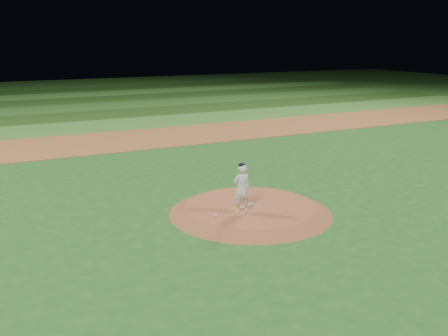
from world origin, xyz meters
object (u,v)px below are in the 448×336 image
object	(u,v)px
rosin_bag	(216,215)
pitcher_on_mound	(242,188)
pitching_rubber	(247,206)
pitchers_mound	(250,209)

from	to	relation	value
rosin_bag	pitcher_on_mound	world-z (taller)	pitcher_on_mound
pitcher_on_mound	pitching_rubber	bearing A→B (deg)	45.58
pitchers_mound	rosin_bag	distance (m)	1.55
rosin_bag	pitcher_on_mound	size ratio (longest dim) A/B	0.06
pitchers_mound	rosin_bag	xyz separation A→B (m)	(-1.49, -0.40, 0.15)
pitching_rubber	pitcher_on_mound	bearing A→B (deg)	-155.28
pitching_rubber	pitchers_mound	bearing A→B (deg)	-27.71
pitchers_mound	pitching_rubber	xyz separation A→B (m)	(-0.13, 0.02, 0.14)
pitching_rubber	pitcher_on_mound	xyz separation A→B (m)	(-0.46, -0.47, 0.80)
pitching_rubber	rosin_bag	distance (m)	1.42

